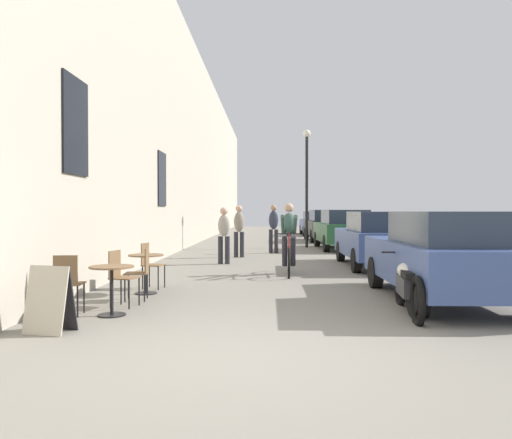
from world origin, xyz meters
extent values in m
plane|color=gray|center=(0.00, 0.00, 0.00)|extent=(88.00, 88.00, 0.00)
cube|color=#B7AD99|center=(-3.45, 14.00, 4.60)|extent=(0.50, 68.00, 9.20)
cube|color=black|center=(-3.18, 3.49, 3.00)|extent=(0.04, 1.10, 1.70)
cube|color=black|center=(-3.18, 10.52, 2.53)|extent=(0.04, 1.10, 1.70)
cylinder|color=black|center=(-2.09, 2.02, 0.01)|extent=(0.40, 0.40, 0.02)
cylinder|color=black|center=(-2.09, 2.02, 0.36)|extent=(0.05, 0.05, 0.67)
cylinder|color=brown|center=(-2.09, 2.02, 0.71)|extent=(0.64, 0.64, 0.02)
cylinder|color=black|center=(-1.90, 2.81, 0.23)|extent=(0.02, 0.02, 0.45)
cylinder|color=black|center=(-1.97, 2.49, 0.23)|extent=(0.02, 0.02, 0.45)
cylinder|color=black|center=(-2.21, 2.88, 0.23)|extent=(0.02, 0.02, 0.45)
cylinder|color=black|center=(-2.29, 2.57, 0.23)|extent=(0.02, 0.02, 0.45)
cube|color=brown|center=(-2.09, 2.69, 0.46)|extent=(0.46, 0.46, 0.02)
cube|color=brown|center=(-2.27, 2.73, 0.68)|extent=(0.10, 0.34, 0.42)
cylinder|color=black|center=(-2.89, 2.17, 0.23)|extent=(0.02, 0.02, 0.45)
cylinder|color=black|center=(-2.57, 2.20, 0.23)|extent=(0.02, 0.02, 0.45)
cylinder|color=black|center=(-2.86, 1.85, 0.23)|extent=(0.02, 0.02, 0.45)
cylinder|color=black|center=(-2.54, 1.88, 0.23)|extent=(0.02, 0.02, 0.45)
cube|color=brown|center=(-2.71, 2.02, 0.46)|extent=(0.41, 0.41, 0.02)
cube|color=brown|center=(-2.70, 1.84, 0.68)|extent=(0.34, 0.05, 0.42)
cylinder|color=black|center=(-2.07, 3.95, 0.01)|extent=(0.40, 0.40, 0.02)
cylinder|color=black|center=(-2.07, 3.95, 0.36)|extent=(0.05, 0.05, 0.67)
cylinder|color=brown|center=(-2.07, 3.95, 0.71)|extent=(0.64, 0.64, 0.02)
cylinder|color=black|center=(-2.22, 3.10, 0.23)|extent=(0.02, 0.02, 0.45)
cylinder|color=black|center=(-2.25, 3.42, 0.23)|extent=(0.02, 0.02, 0.45)
cylinder|color=black|center=(-1.89, 3.13, 0.23)|extent=(0.02, 0.02, 0.45)
cylinder|color=black|center=(-1.93, 3.45, 0.23)|extent=(0.02, 0.02, 0.45)
cube|color=brown|center=(-2.07, 3.28, 0.46)|extent=(0.41, 0.41, 0.02)
cube|color=brown|center=(-1.89, 3.29, 0.68)|extent=(0.05, 0.34, 0.42)
cylinder|color=black|center=(-1.88, 4.69, 0.23)|extent=(0.02, 0.02, 0.45)
cylinder|color=black|center=(-1.94, 4.37, 0.23)|extent=(0.02, 0.02, 0.45)
cylinder|color=black|center=(-2.20, 4.75, 0.23)|extent=(0.02, 0.02, 0.45)
cylinder|color=black|center=(-2.26, 4.43, 0.23)|extent=(0.02, 0.02, 0.45)
cube|color=brown|center=(-2.07, 4.56, 0.46)|extent=(0.44, 0.44, 0.02)
cube|color=brown|center=(-2.25, 4.59, 0.68)|extent=(0.08, 0.34, 0.42)
cube|color=black|center=(-2.53, 1.09, 0.42)|extent=(0.58, 0.31, 0.84)
cube|color=#B2A893|center=(-2.57, 0.92, 0.42)|extent=(0.58, 0.31, 0.84)
torus|color=black|center=(0.64, 6.17, 0.33)|extent=(0.08, 0.71, 0.71)
torus|color=black|center=(0.68, 7.22, 0.33)|extent=(0.08, 0.71, 0.71)
cylinder|color=maroon|center=(0.67, 7.13, 0.61)|extent=(0.04, 0.22, 0.58)
cylinder|color=maroon|center=(0.66, 6.63, 0.95)|extent=(0.07, 0.83, 0.14)
cylinder|color=maroon|center=(0.64, 6.20, 0.67)|extent=(0.04, 0.09, 0.67)
cylinder|color=maroon|center=(0.66, 6.72, 0.37)|extent=(0.07, 1.00, 0.12)
cylinder|color=black|center=(0.64, 6.22, 1.00)|extent=(0.52, 0.05, 0.03)
ellipsoid|color=black|center=(0.67, 7.04, 0.93)|extent=(0.12, 0.24, 0.06)
ellipsoid|color=#38564C|center=(0.67, 6.96, 1.21)|extent=(0.35, 0.36, 0.59)
sphere|color=tan|center=(0.67, 6.92, 1.60)|extent=(0.22, 0.22, 0.22)
cylinder|color=#26262D|center=(0.77, 6.88, 0.55)|extent=(0.14, 0.40, 0.75)
cylinder|color=#26262D|center=(0.57, 6.89, 0.55)|extent=(0.14, 0.40, 0.75)
cylinder|color=#38564C|center=(0.80, 6.57, 1.20)|extent=(0.10, 0.75, 0.48)
cylinder|color=#38564C|center=(0.51, 6.58, 1.20)|extent=(0.13, 0.75, 0.48)
cylinder|color=#26262D|center=(-1.01, 9.15, 0.40)|extent=(0.14, 0.14, 0.79)
cylinder|color=#26262D|center=(-1.21, 9.15, 0.40)|extent=(0.14, 0.14, 0.79)
ellipsoid|color=#9E9384|center=(-1.11, 9.15, 1.11)|extent=(0.34, 0.25, 0.63)
sphere|color=tan|center=(-1.11, 9.15, 1.52)|extent=(0.22, 0.22, 0.22)
cylinder|color=#26262D|center=(-0.90, 11.22, 0.42)|extent=(0.14, 0.14, 0.84)
cylinder|color=#26262D|center=(-0.70, 11.26, 0.42)|extent=(0.14, 0.14, 0.84)
ellipsoid|color=gray|center=(-0.80, 11.24, 1.17)|extent=(0.38, 0.30, 0.66)
sphere|color=tan|center=(-0.80, 11.24, 1.60)|extent=(0.22, 0.22, 0.22)
cylinder|color=#26262D|center=(0.25, 12.88, 0.43)|extent=(0.14, 0.14, 0.86)
cylinder|color=#26262D|center=(0.45, 12.89, 0.43)|extent=(0.14, 0.14, 0.86)
ellipsoid|color=#2D3342|center=(0.35, 12.88, 1.20)|extent=(0.35, 0.26, 0.68)
sphere|color=#A57A5B|center=(0.35, 12.88, 1.64)|extent=(0.22, 0.22, 0.22)
cylinder|color=black|center=(1.76, 15.69, 2.30)|extent=(0.12, 0.12, 4.60)
sphere|color=silver|center=(1.76, 15.69, 4.74)|extent=(0.32, 0.32, 0.32)
cube|color=#384C84|center=(3.10, 3.38, 0.65)|extent=(1.77, 4.25, 0.69)
cube|color=#283342|center=(3.10, 2.87, 1.25)|extent=(1.48, 2.30, 0.51)
cylinder|color=black|center=(2.29, 4.78, 0.31)|extent=(0.20, 0.61, 0.61)
cylinder|color=black|center=(3.89, 4.78, 0.31)|extent=(0.20, 0.61, 0.61)
cylinder|color=black|center=(2.30, 1.98, 0.31)|extent=(0.20, 0.61, 0.61)
cube|color=#384C84|center=(3.14, 8.60, 0.65)|extent=(1.76, 4.23, 0.69)
cube|color=#283342|center=(3.14, 8.10, 1.25)|extent=(1.48, 2.29, 0.51)
cylinder|color=black|center=(2.35, 10.00, 0.30)|extent=(0.20, 0.61, 0.61)
cylinder|color=black|center=(3.94, 9.99, 0.30)|extent=(0.20, 0.61, 0.61)
cylinder|color=black|center=(2.34, 7.21, 0.30)|extent=(0.20, 0.61, 0.61)
cylinder|color=black|center=(3.93, 7.20, 0.30)|extent=(0.20, 0.61, 0.61)
cube|color=#23512D|center=(3.11, 14.89, 0.67)|extent=(1.91, 4.43, 0.72)
cube|color=#283342|center=(3.12, 14.36, 1.30)|extent=(1.58, 2.41, 0.53)
cylinder|color=black|center=(2.25, 16.32, 0.32)|extent=(0.22, 0.64, 0.63)
cylinder|color=black|center=(3.90, 16.36, 0.32)|extent=(0.22, 0.64, 0.63)
cylinder|color=black|center=(2.31, 13.42, 0.32)|extent=(0.22, 0.64, 0.63)
cylinder|color=black|center=(3.97, 13.46, 0.32)|extent=(0.22, 0.64, 0.63)
cube|color=black|center=(3.07, 20.24, 0.68)|extent=(1.96, 4.49, 0.72)
cube|color=#283342|center=(3.08, 19.71, 1.31)|extent=(1.61, 2.44, 0.54)
cylinder|color=black|center=(2.19, 21.68, 0.32)|extent=(0.22, 0.65, 0.64)
cylinder|color=black|center=(3.86, 21.73, 0.32)|extent=(0.22, 0.65, 0.64)
cylinder|color=black|center=(2.27, 18.75, 0.32)|extent=(0.22, 0.65, 0.64)
cylinder|color=black|center=(3.94, 18.80, 0.32)|extent=(0.22, 0.65, 0.64)
cube|color=#384C84|center=(3.12, 26.43, 0.65)|extent=(1.76, 4.24, 0.69)
cube|color=#283342|center=(3.12, 25.92, 1.25)|extent=(1.48, 2.29, 0.51)
cylinder|color=black|center=(2.31, 27.82, 0.30)|extent=(0.20, 0.61, 0.61)
cylinder|color=black|center=(3.91, 27.83, 0.30)|extent=(0.20, 0.61, 0.61)
cylinder|color=black|center=(2.32, 25.03, 0.30)|extent=(0.20, 0.61, 0.61)
cylinder|color=black|center=(3.92, 25.04, 0.30)|extent=(0.20, 0.61, 0.61)
torus|color=black|center=(2.32, 3.05, 0.30)|extent=(0.16, 0.70, 0.69)
torus|color=black|center=(2.19, 1.61, 0.30)|extent=(0.17, 0.71, 0.70)
cube|color=#333338|center=(2.26, 2.33, 0.40)|extent=(0.31, 0.78, 0.28)
ellipsoid|color=beige|center=(2.26, 2.43, 0.62)|extent=(0.33, 0.54, 0.24)
cube|color=black|center=(2.23, 2.05, 0.60)|extent=(0.28, 0.46, 0.10)
cylinder|color=black|center=(2.32, 2.95, 0.85)|extent=(0.62, 0.09, 0.03)
camera|label=1|loc=(0.18, -5.15, 1.51)|focal=35.14mm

